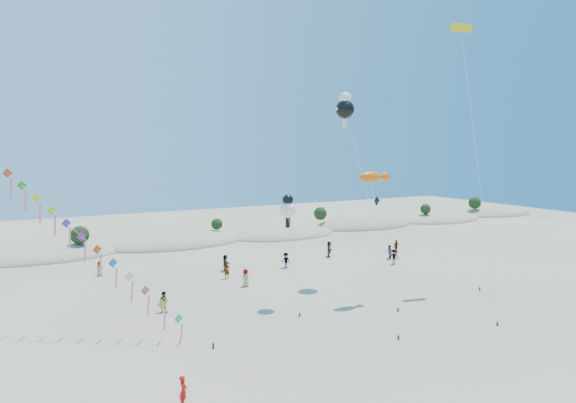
{
  "coord_description": "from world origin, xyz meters",
  "views": [
    {
      "loc": [
        -16.43,
        -18.63,
        12.71
      ],
      "look_at": [
        0.79,
        14.0,
        8.71
      ],
      "focal_mm": 30.0,
      "sensor_mm": 36.0,
      "label": 1
    }
  ],
  "objects_px": {
    "kite_train": "(16,182)",
    "parafoil_kite": "(462,34)",
    "fish_kite": "(373,177)",
    "flyer_foreground": "(183,391)"
  },
  "relations": [
    {
      "from": "kite_train",
      "to": "parafoil_kite",
      "type": "xyz_separation_m",
      "value": [
        36.64,
        -6.12,
        12.85
      ]
    },
    {
      "from": "kite_train",
      "to": "fish_kite",
      "type": "bearing_deg",
      "value": -14.43
    },
    {
      "from": "flyer_foreground",
      "to": "fish_kite",
      "type": "bearing_deg",
      "value": -39.37
    },
    {
      "from": "fish_kite",
      "to": "parafoil_kite",
      "type": "bearing_deg",
      "value": 3.56
    },
    {
      "from": "fish_kite",
      "to": "parafoil_kite",
      "type": "distance_m",
      "value": 16.55
    },
    {
      "from": "fish_kite",
      "to": "parafoil_kite",
      "type": "height_order",
      "value": "parafoil_kite"
    },
    {
      "from": "fish_kite",
      "to": "flyer_foreground",
      "type": "distance_m",
      "value": 23.52
    },
    {
      "from": "fish_kite",
      "to": "flyer_foreground",
      "type": "bearing_deg",
      "value": -152.95
    },
    {
      "from": "kite_train",
      "to": "fish_kite",
      "type": "xyz_separation_m",
      "value": [
        26.28,
        -6.76,
        -0.04
      ]
    },
    {
      "from": "fish_kite",
      "to": "kite_train",
      "type": "bearing_deg",
      "value": 165.57
    }
  ]
}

